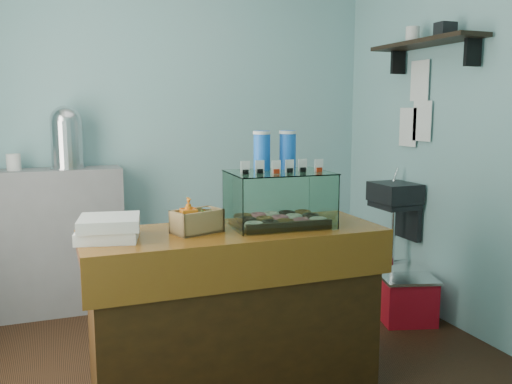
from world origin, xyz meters
name	(u,v)px	position (x,y,z in m)	size (l,w,h in m)	color
ground	(222,367)	(0.00, 0.00, 0.00)	(3.50, 3.50, 0.00)	black
room_shell	(223,79)	(0.03, 0.01, 1.71)	(3.54, 3.04, 2.82)	#83BDC0
counter	(234,309)	(0.00, -0.25, 0.46)	(1.60, 0.60, 0.90)	#3F220C
back_shelf	(55,242)	(-0.90, 1.32, 0.55)	(1.00, 0.32, 1.10)	gray
display_case	(278,195)	(0.28, -0.20, 1.06)	(0.56, 0.42, 0.52)	black
condiment_crate	(195,220)	(-0.21, -0.25, 0.97)	(0.28, 0.22, 0.19)	#A27E51
pastry_boxes	(109,228)	(-0.65, -0.24, 0.96)	(0.34, 0.35, 0.12)	silver
coffee_urn	(67,136)	(-0.78, 1.30, 1.34)	(0.25, 0.25, 0.47)	silver
red_cooler	(408,300)	(1.47, 0.19, 0.17)	(0.45, 0.39, 0.34)	red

